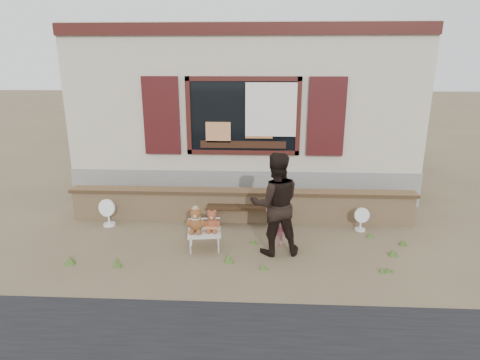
# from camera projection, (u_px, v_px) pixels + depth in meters

# --- Properties ---
(ground) EXTENTS (80.00, 80.00, 0.00)m
(ground) POSITION_uv_depth(u_px,v_px,m) (238.00, 241.00, 7.45)
(ground) COLOR brown
(ground) RESTS_ON ground
(shopfront) EXTENTS (8.04, 5.13, 4.00)m
(shopfront) POSITION_uv_depth(u_px,v_px,m) (247.00, 106.00, 11.18)
(shopfront) COLOR #BEB499
(shopfront) RESTS_ON ground
(brick_wall) EXTENTS (7.10, 0.36, 0.67)m
(brick_wall) POSITION_uv_depth(u_px,v_px,m) (241.00, 205.00, 8.31)
(brick_wall) COLOR tan
(brick_wall) RESTS_ON ground
(bench) EXTENTS (1.64, 0.38, 0.42)m
(bench) POSITION_uv_depth(u_px,v_px,m) (248.00, 210.00, 8.12)
(bench) COLOR black
(bench) RESTS_ON ground
(folding_chair) EXTENTS (0.63, 0.57, 0.35)m
(folding_chair) POSITION_uv_depth(u_px,v_px,m) (204.00, 233.00, 7.03)
(folding_chair) COLOR beige
(folding_chair) RESTS_ON ground
(teddy_bear_left) EXTENTS (0.37, 0.33, 0.45)m
(teddy_bear_left) POSITION_uv_depth(u_px,v_px,m) (196.00, 219.00, 6.94)
(teddy_bear_left) COLOR brown
(teddy_bear_left) RESTS_ON folding_chair
(teddy_bear_right) EXTENTS (0.32, 0.28, 0.39)m
(teddy_bear_right) POSITION_uv_depth(u_px,v_px,m) (212.00, 220.00, 6.97)
(teddy_bear_right) COLOR brown
(teddy_bear_right) RESTS_ON folding_chair
(child) EXTENTS (0.46, 0.38, 1.08)m
(child) POSITION_uv_depth(u_px,v_px,m) (276.00, 218.00, 7.09)
(child) COLOR pink
(child) RESTS_ON ground
(adult) EXTENTS (0.95, 0.79, 1.78)m
(adult) POSITION_uv_depth(u_px,v_px,m) (275.00, 204.00, 6.75)
(adult) COLOR black
(adult) RESTS_ON ground
(fan_left) EXTENTS (0.36, 0.24, 0.57)m
(fan_left) POSITION_uv_depth(u_px,v_px,m) (108.00, 212.00, 8.06)
(fan_left) COLOR white
(fan_left) RESTS_ON ground
(fan_right) EXTENTS (0.30, 0.20, 0.48)m
(fan_right) POSITION_uv_depth(u_px,v_px,m) (361.00, 219.00, 7.84)
(fan_right) COLOR white
(fan_right) RESTS_ON ground
(grass_tufts) EXTENTS (5.85, 1.46, 0.15)m
(grass_tufts) POSITION_uv_depth(u_px,v_px,m) (251.00, 255.00, 6.76)
(grass_tufts) COLOR #415E25
(grass_tufts) RESTS_ON ground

